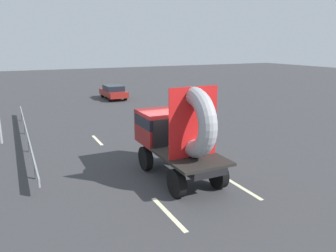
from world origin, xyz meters
The scene contains 8 objects.
ground_plane centered at (0.00, 0.00, 0.00)m, with size 120.00×120.00×0.00m, color #38383A.
flatbed_truck centered at (-0.06, -0.21, 1.79)m, with size 2.02×4.48×3.70m.
distant_sedan centered at (3.17, 18.94, 0.70)m, with size 1.72×4.01×1.31m.
guardrail centered at (-5.12, 7.32, 0.53)m, with size 0.10×14.59×0.71m.
lane_dash_left_near centered at (-1.68, -2.81, 0.00)m, with size 2.31×0.16×0.01m, color beige.
lane_dash_left_far centered at (-1.68, 6.00, 0.00)m, with size 2.02×0.16×0.01m, color beige.
lane_dash_right_near centered at (1.56, -2.34, 0.00)m, with size 2.11×0.16×0.01m, color beige.
lane_dash_right_far centered at (1.56, 5.53, 0.00)m, with size 2.97×0.16×0.01m, color beige.
Camera 1 is at (-5.67, -10.94, 5.09)m, focal length 34.68 mm.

